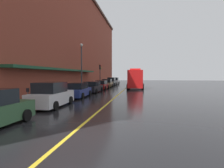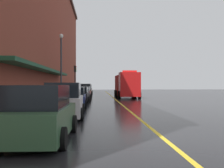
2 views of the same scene
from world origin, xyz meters
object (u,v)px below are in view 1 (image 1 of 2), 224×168
(parking_meter_0, at_px, (28,94))
(street_lamp_left, at_px, (81,62))
(parking_meter_2, at_px, (92,83))
(parked_car_2, at_px, (78,90))
(parked_car_7, at_px, (115,81))
(parked_car_6, at_px, (112,82))
(parked_car_1, at_px, (52,95))
(parking_meter_1, at_px, (66,88))
(parked_car_3, at_px, (92,87))
(fire_truck, at_px, (135,79))
(parked_car_4, at_px, (102,85))
(parked_car_5, at_px, (107,83))
(traffic_light_near, at_px, (100,71))

(parking_meter_0, xyz_separation_m, street_lamp_left, (-0.60, 13.92, 3.34))
(parking_meter_2, xyz_separation_m, street_lamp_left, (-0.60, -3.86, 3.34))
(parked_car_2, height_order, parked_car_7, parked_car_7)
(parked_car_6, relative_size, parking_meter_2, 3.19)
(parked_car_1, height_order, parking_meter_1, parked_car_1)
(parked_car_3, xyz_separation_m, fire_truck, (5.73, 8.20, 0.94))
(parked_car_7, distance_m, street_lamp_left, 21.90)
(parked_car_4, xyz_separation_m, parked_car_7, (-0.15, 17.22, 0.11))
(parked_car_5, relative_size, fire_truck, 0.55)
(parked_car_7, bearing_deg, street_lamp_left, 173.32)
(street_lamp_left, bearing_deg, parking_meter_0, -87.53)
(fire_truck, relative_size, traffic_light_near, 1.76)
(parked_car_1, bearing_deg, parked_car_4, -1.78)
(parked_car_3, bearing_deg, parking_meter_0, 175.93)
(parked_car_1, xyz_separation_m, parking_meter_0, (-1.38, -0.91, 0.18))
(parking_meter_2, xyz_separation_m, traffic_light_near, (0.06, 5.50, 2.10))
(parked_car_7, bearing_deg, parked_car_2, 178.45)
(parked_car_5, height_order, street_lamp_left, street_lamp_left)
(parked_car_4, height_order, fire_truck, fire_truck)
(parking_meter_2, distance_m, street_lamp_left, 5.14)
(parked_car_4, xyz_separation_m, parked_car_5, (-0.10, 5.49, 0.04))
(parked_car_2, relative_size, parking_meter_0, 3.57)
(parking_meter_2, bearing_deg, traffic_light_near, 89.36)
(fire_truck, bearing_deg, parked_car_2, -23.48)
(parked_car_2, bearing_deg, parked_car_5, -1.73)
(parked_car_1, xyz_separation_m, parking_meter_1, (-1.38, 5.92, 0.18))
(fire_truck, bearing_deg, parked_car_6, -147.14)
(street_lamp_left, bearing_deg, parked_car_5, 78.51)
(parking_meter_2, bearing_deg, parked_car_6, 83.41)
(parked_car_1, xyz_separation_m, parked_car_2, (-0.05, 6.06, -0.12))
(parked_car_3, relative_size, parked_car_6, 1.09)
(parked_car_6, relative_size, parking_meter_0, 3.19)
(parking_meter_2, distance_m, traffic_light_near, 5.88)
(parked_car_3, relative_size, parked_car_7, 0.99)
(parked_car_2, relative_size, parking_meter_1, 3.57)
(parked_car_2, height_order, parked_car_6, parked_car_6)
(parked_car_5, distance_m, fire_truck, 6.45)
(parking_meter_0, height_order, parking_meter_2, same)
(parking_meter_1, distance_m, traffic_light_near, 16.57)
(parked_car_3, distance_m, traffic_light_near, 10.96)
(parked_car_4, distance_m, parked_car_7, 17.23)
(parked_car_5, bearing_deg, parked_car_3, 178.33)
(parking_meter_0, relative_size, parking_meter_2, 1.00)
(parked_car_6, distance_m, parked_car_7, 5.95)
(parked_car_6, bearing_deg, street_lamp_left, 173.35)
(parked_car_2, height_order, parked_car_4, parked_car_2)
(traffic_light_near, bearing_deg, parking_meter_0, -90.15)
(parked_car_5, xyz_separation_m, parking_meter_1, (-1.39, -16.87, 0.29))
(parked_car_3, bearing_deg, parked_car_1, -177.87)
(parked_car_2, distance_m, parked_car_4, 11.25)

